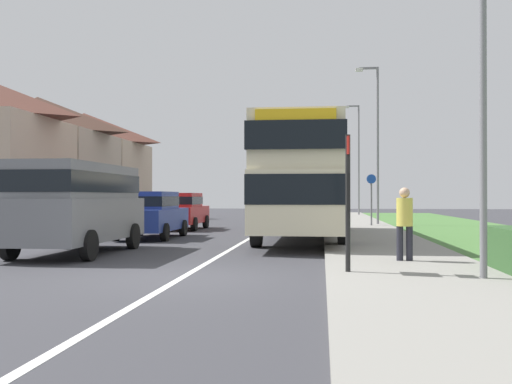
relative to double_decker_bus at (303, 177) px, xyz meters
The scene contains 14 objects.
ground_plane 10.04m from the double_decker_bus, 101.08° to the right, with size 120.00×120.00×0.00m, color #38383D.
lane_marking_centre 3.28m from the double_decker_bus, 139.28° to the right, with size 0.14×60.00×0.01m, color silver.
pavement_near_side 4.78m from the double_decker_bus, 57.41° to the right, with size 3.20×68.00×0.12m, color gray.
double_decker_bus is the anchor object (origin of this frame).
parked_van_grey 8.01m from the double_decker_bus, 134.59° to the right, with size 2.11×5.08×2.30m.
parked_car_blue 5.49m from the double_decker_bus, behind, with size 1.88×4.17×1.65m.
parked_car_red 7.92m from the double_decker_bus, 135.96° to the left, with size 1.96×4.04×1.63m.
pedestrian_at_stop 7.88m from the double_decker_bus, 72.15° to the right, with size 0.34×0.34×1.67m.
bus_stop_sign 9.47m from the double_decker_bus, 83.22° to the right, with size 0.09×0.52×2.60m.
cycle_route_sign 8.42m from the double_decker_bus, 69.33° to the left, with size 0.44×0.08×2.52m.
street_lamp_near 10.75m from the double_decker_bus, 72.09° to the right, with size 1.14×0.20×7.91m.
street_lamp_mid 10.15m from the double_decker_bus, 70.48° to the left, with size 1.14×0.20×7.89m.
street_lamp_far 24.49m from the double_decker_bus, 82.23° to the left, with size 1.14×0.20×8.29m.
house_terrace_far_side 19.55m from the double_decker_bus, 142.92° to the left, with size 7.70×19.62×7.19m.
Camera 1 is at (2.53, -10.47, 1.48)m, focal length 41.08 mm.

